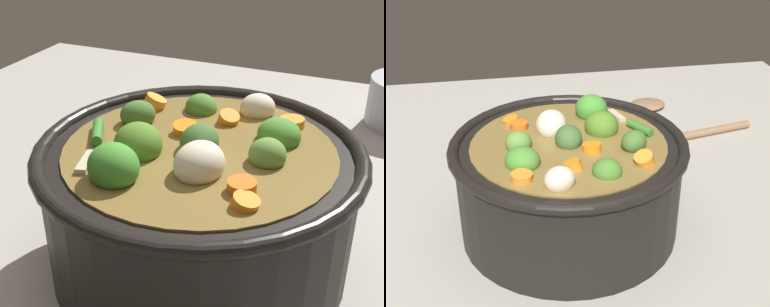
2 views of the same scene
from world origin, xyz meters
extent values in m
plane|color=#9E998E|center=(0.00, 0.00, 0.00)|extent=(1.10, 1.10, 0.00)
cylinder|color=black|center=(0.00, 0.00, 0.06)|extent=(0.27, 0.27, 0.12)
torus|color=black|center=(0.00, 0.00, 0.12)|extent=(0.28, 0.28, 0.01)
cylinder|color=olive|center=(0.00, 0.00, 0.06)|extent=(0.23, 0.23, 0.11)
ellipsoid|color=#467D2B|center=(-0.03, 0.08, 0.12)|extent=(0.05, 0.05, 0.03)
ellipsoid|color=#3F6630|center=(0.00, 0.00, 0.13)|extent=(0.04, 0.04, 0.03)
ellipsoid|color=#4E7C25|center=(-0.05, -0.03, 0.13)|extent=(0.06, 0.06, 0.04)
ellipsoid|color=#5F8C3A|center=(0.06, 0.00, 0.13)|extent=(0.03, 0.03, 0.03)
ellipsoid|color=#428E30|center=(-0.04, -0.07, 0.13)|extent=(0.06, 0.05, 0.04)
ellipsoid|color=#48892F|center=(0.06, 0.04, 0.13)|extent=(0.05, 0.05, 0.03)
ellipsoid|color=#446C2D|center=(-0.07, 0.03, 0.13)|extent=(0.04, 0.04, 0.03)
cylinder|color=orange|center=(0.06, 0.07, 0.12)|extent=(0.03, 0.03, 0.01)
cylinder|color=orange|center=(0.06, -0.07, 0.12)|extent=(0.02, 0.02, 0.01)
cylinder|color=orange|center=(-0.07, 0.06, 0.12)|extent=(0.03, 0.03, 0.03)
cylinder|color=orange|center=(0.01, 0.06, 0.12)|extent=(0.03, 0.03, 0.02)
cylinder|color=orange|center=(0.05, -0.05, 0.12)|extent=(0.03, 0.03, 0.01)
cylinder|color=orange|center=(-0.02, 0.02, 0.12)|extent=(0.03, 0.03, 0.02)
ellipsoid|color=beige|center=(0.02, -0.04, 0.13)|extent=(0.05, 0.05, 0.04)
ellipsoid|color=beige|center=(0.02, 0.09, 0.13)|extent=(0.05, 0.04, 0.03)
cylinder|color=#357A2C|center=(-0.09, -0.01, 0.13)|extent=(0.03, 0.04, 0.01)
cube|color=beige|center=(-0.07, -0.06, 0.12)|extent=(0.02, 0.03, 0.01)
ellipsoid|color=#846244|center=(-0.21, -0.34, 0.01)|extent=(0.08, 0.07, 0.01)
cylinder|color=#846244|center=(-0.24, -0.20, 0.01)|extent=(0.24, 0.06, 0.01)
camera|label=1|loc=(0.15, -0.37, 0.33)|focal=49.07mm
camera|label=2|loc=(0.09, 0.56, 0.42)|focal=50.58mm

